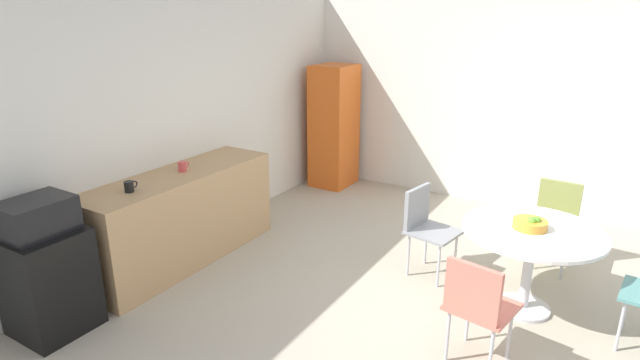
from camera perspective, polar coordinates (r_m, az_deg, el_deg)
ground_plane at (r=4.30m, az=14.44°, el=-15.74°), size 6.00×6.00×0.00m
wall_back at (r=5.33m, az=-16.70°, el=6.10°), size 6.00×0.10×2.60m
wall_side_right at (r=6.61m, az=23.40°, el=7.65°), size 0.10×6.00×2.60m
counter_block at (r=5.18m, az=-15.19°, el=-4.02°), size 2.05×0.60×0.90m
mini_fridge at (r=4.47m, az=-28.07°, el=-9.99°), size 0.54×0.54×0.82m
microwave at (r=4.26m, az=-29.15°, el=-3.58°), size 0.48×0.38×0.26m
locker_cabinet at (r=7.11m, az=1.57°, el=6.02°), size 0.60×0.50×1.68m
round_table at (r=4.45m, az=22.55°, el=-6.69°), size 1.10×1.10×0.72m
chair_coral at (r=3.66m, az=17.15°, el=-12.84°), size 0.49×0.49×0.83m
chair_olive at (r=5.36m, az=24.83°, el=-3.53°), size 0.44×0.44×0.83m
chair_gray at (r=4.82m, az=11.65°, el=-4.49°), size 0.49×0.49×0.83m
fruit_bowl at (r=4.39m, az=22.47°, el=-4.55°), size 0.27×0.27×0.11m
mug_white at (r=5.07m, az=-15.11°, el=1.48°), size 0.13×0.08×0.09m
mug_green at (r=4.63m, az=-20.54°, el=-0.69°), size 0.13×0.08×0.09m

